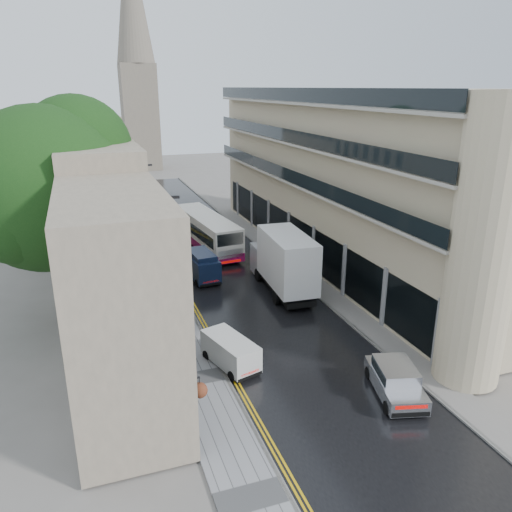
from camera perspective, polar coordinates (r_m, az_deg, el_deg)
ground at (r=20.80m, az=19.46°, el=-25.74°), size 200.00×200.00×0.00m
road at (r=42.32m, az=-3.91°, el=-0.90°), size 9.00×85.00×0.02m
left_sidewalk at (r=41.25m, az=-11.76°, el=-1.73°), size 2.70×85.00×0.12m
right_sidewalk at (r=43.95m, az=2.88°, el=-0.05°), size 1.80×85.00×0.12m
old_shop_row at (r=41.79m, az=-17.71°, el=6.53°), size 4.50×56.00×12.00m
modern_block at (r=43.01m, az=9.93°, el=8.83°), size 8.00×40.00×14.00m
church_spire at (r=93.78m, az=-13.62°, el=21.83°), size 6.40×6.40×40.00m
tree_near at (r=31.87m, az=-22.54°, el=4.11°), size 10.56×10.56×13.89m
tree_far at (r=44.71m, az=-21.44°, el=7.18°), size 9.24×9.24×12.46m
cream_bus at (r=42.93m, az=-5.65°, el=1.52°), size 3.75×11.52×3.09m
white_lorry at (r=33.75m, az=2.31°, el=-1.95°), size 3.13×8.81×4.55m
silver_hatchback at (r=24.29m, az=14.88°, el=-15.48°), size 2.90×4.58×1.59m
white_van at (r=25.81m, az=-2.75°, el=-12.49°), size 2.53×3.95×1.66m
navy_van at (r=37.34m, az=-6.77°, el=-1.84°), size 2.16×4.63×2.29m
pedestrian at (r=35.86m, az=-10.15°, el=-3.28°), size 0.67×0.51×1.65m
lamp_post_near at (r=31.89m, az=-9.88°, el=-0.18°), size 0.90×0.36×7.81m
lamp_post_far at (r=47.40m, az=-12.43°, el=5.68°), size 0.86×0.33×7.44m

